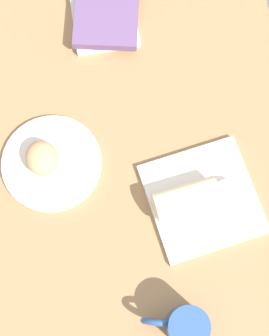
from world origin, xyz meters
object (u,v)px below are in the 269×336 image
at_px(book_stack, 105,15).
at_px(square_plate, 203,199).
at_px(sauce_cup, 227,193).
at_px(breakfast_wrap, 186,199).
at_px(scone_pastry, 42,158).
at_px(round_plate, 52,163).
at_px(coffee_mug, 185,326).

bearing_deg(book_stack, square_plate, 17.90).
distance_m(sauce_cup, breakfast_wrap, 0.09).
xyz_separation_m(scone_pastry, breakfast_wrap, (0.13, 0.29, 0.01)).
xyz_separation_m(round_plate, breakfast_wrap, (0.13, 0.27, 0.04)).
bearing_deg(scone_pastry, coffee_mug, 32.55).
xyz_separation_m(sauce_cup, breakfast_wrap, (0.00, -0.09, 0.02)).
height_order(round_plate, square_plate, square_plate).
bearing_deg(scone_pastry, round_plate, 76.06).
distance_m(square_plate, breakfast_wrap, 0.06).
bearing_deg(book_stack, sauce_cup, 23.46).
relative_size(round_plate, breakfast_wrap, 1.63).
xyz_separation_m(square_plate, book_stack, (-0.46, -0.15, 0.01)).
distance_m(round_plate, coffee_mug, 0.44).
bearing_deg(square_plate, sauce_cup, 92.99).
relative_size(square_plate, book_stack, 1.11).
relative_size(round_plate, book_stack, 1.08).
bearing_deg(square_plate, coffee_mug, -18.97).
xyz_separation_m(scone_pastry, sauce_cup, (0.13, 0.38, -0.01)).
height_order(square_plate, breakfast_wrap, breakfast_wrap).
distance_m(round_plate, sauce_cup, 0.38).
xyz_separation_m(round_plate, sauce_cup, (0.12, 0.36, 0.02)).
relative_size(breakfast_wrap, coffee_mug, 1.04).
xyz_separation_m(sauce_cup, book_stack, (-0.46, -0.20, -0.01)).
relative_size(scone_pastry, coffee_mug, 0.61).
relative_size(sauce_cup, breakfast_wrap, 0.41).
bearing_deg(book_stack, coffee_mug, 5.15).
distance_m(square_plate, coffee_mug, 0.27).
distance_m(square_plate, book_stack, 0.49).
height_order(sauce_cup, book_stack, book_stack).
height_order(round_plate, breakfast_wrap, breakfast_wrap).
bearing_deg(breakfast_wrap, coffee_mug, -18.86).
height_order(book_stack, coffee_mug, coffee_mug).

